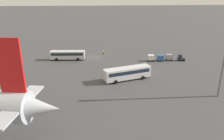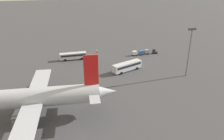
{
  "view_description": "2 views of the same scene",
  "coord_description": "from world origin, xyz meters",
  "px_view_note": "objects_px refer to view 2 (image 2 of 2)",
  "views": [
    {
      "loc": [
        0.26,
        74.99,
        21.77
      ],
      "look_at": [
        -4.29,
        22.8,
        2.89
      ],
      "focal_mm": 35.0,
      "sensor_mm": 36.0,
      "label": 1
    },
    {
      "loc": [
        22.53,
        93.55,
        32.73
      ],
      "look_at": [
        -0.85,
        26.45,
        2.87
      ],
      "focal_mm": 35.0,
      "sensor_mm": 36.0,
      "label": 2
    }
  ],
  "objects_px": {
    "shuttle_bus_near": "(73,56)",
    "cargo_cart_white": "(135,53)",
    "baggage_tug": "(154,52)",
    "airplane": "(28,98)",
    "shuttle_bus_far": "(127,66)",
    "worker_person": "(97,51)",
    "cargo_cart_blue": "(141,53)",
    "cargo_cart_grey": "(147,51)"
  },
  "relations": [
    {
      "from": "shuttle_bus_near",
      "to": "cargo_cart_white",
      "type": "height_order",
      "value": "shuttle_bus_near"
    },
    {
      "from": "shuttle_bus_near",
      "to": "baggage_tug",
      "type": "height_order",
      "value": "shuttle_bus_near"
    },
    {
      "from": "airplane",
      "to": "shuttle_bus_far",
      "type": "relative_size",
      "value": 3.41
    },
    {
      "from": "shuttle_bus_far",
      "to": "worker_person",
      "type": "relative_size",
      "value": 7.34
    },
    {
      "from": "worker_person",
      "to": "cargo_cart_blue",
      "type": "bearing_deg",
      "value": 151.59
    },
    {
      "from": "shuttle_bus_near",
      "to": "cargo_cart_blue",
      "type": "bearing_deg",
      "value": 176.05
    },
    {
      "from": "worker_person",
      "to": "shuttle_bus_near",
      "type": "bearing_deg",
      "value": 25.23
    },
    {
      "from": "worker_person",
      "to": "shuttle_bus_far",
      "type": "bearing_deg",
      "value": 101.18
    },
    {
      "from": "baggage_tug",
      "to": "cargo_cart_blue",
      "type": "height_order",
      "value": "baggage_tug"
    },
    {
      "from": "baggage_tug",
      "to": "shuttle_bus_far",
      "type": "bearing_deg",
      "value": 44.3
    },
    {
      "from": "cargo_cart_grey",
      "to": "airplane",
      "type": "bearing_deg",
      "value": 35.67
    },
    {
      "from": "worker_person",
      "to": "cargo_cart_grey",
      "type": "xyz_separation_m",
      "value": [
        -21.46,
        9.37,
        0.32
      ]
    },
    {
      "from": "airplane",
      "to": "shuttle_bus_far",
      "type": "distance_m",
      "value": 40.94
    },
    {
      "from": "shuttle_bus_far",
      "to": "cargo_cart_blue",
      "type": "xyz_separation_m",
      "value": [
        -13.39,
        -15.12,
        -0.79
      ]
    },
    {
      "from": "airplane",
      "to": "cargo_cart_white",
      "type": "distance_m",
      "value": 58.31
    },
    {
      "from": "shuttle_bus_far",
      "to": "cargo_cart_blue",
      "type": "height_order",
      "value": "shuttle_bus_far"
    },
    {
      "from": "shuttle_bus_far",
      "to": "cargo_cart_grey",
      "type": "xyz_separation_m",
      "value": [
        -16.51,
        -15.68,
        -0.79
      ]
    },
    {
      "from": "cargo_cart_white",
      "to": "cargo_cart_blue",
      "type": "bearing_deg",
      "value": 173.05
    },
    {
      "from": "shuttle_bus_near",
      "to": "cargo_cart_grey",
      "type": "distance_m",
      "value": 34.01
    },
    {
      "from": "baggage_tug",
      "to": "worker_person",
      "type": "xyz_separation_m",
      "value": [
        25.24,
        -10.07,
        -0.07
      ]
    },
    {
      "from": "shuttle_bus_near",
      "to": "cargo_cart_grey",
      "type": "relative_size",
      "value": 5.62
    },
    {
      "from": "cargo_cart_grey",
      "to": "cargo_cart_blue",
      "type": "height_order",
      "value": "same"
    },
    {
      "from": "shuttle_bus_near",
      "to": "cargo_cart_blue",
      "type": "distance_m",
      "value": 30.98
    },
    {
      "from": "worker_person",
      "to": "cargo_cart_blue",
      "type": "distance_m",
      "value": 20.86
    },
    {
      "from": "airplane",
      "to": "worker_person",
      "type": "relative_size",
      "value": 25.04
    },
    {
      "from": "airplane",
      "to": "shuttle_bus_near",
      "type": "xyz_separation_m",
      "value": [
        -17.5,
        -40.38,
        -4.27
      ]
    },
    {
      "from": "shuttle_bus_near",
      "to": "cargo_cart_grey",
      "type": "bearing_deg",
      "value": 177.67
    },
    {
      "from": "worker_person",
      "to": "cargo_cart_white",
      "type": "relative_size",
      "value": 0.84
    },
    {
      "from": "baggage_tug",
      "to": "cargo_cart_white",
      "type": "distance_m",
      "value": 10.03
    },
    {
      "from": "worker_person",
      "to": "cargo_cart_grey",
      "type": "distance_m",
      "value": 23.42
    },
    {
      "from": "worker_person",
      "to": "cargo_cart_grey",
      "type": "relative_size",
      "value": 0.84
    },
    {
      "from": "shuttle_bus_far",
      "to": "cargo_cart_grey",
      "type": "distance_m",
      "value": 22.78
    },
    {
      "from": "airplane",
      "to": "shuttle_bus_near",
      "type": "distance_m",
      "value": 44.21
    },
    {
      "from": "shuttle_bus_near",
      "to": "cargo_cart_white",
      "type": "xyz_separation_m",
      "value": [
        -27.58,
        3.72,
        -0.66
      ]
    },
    {
      "from": "worker_person",
      "to": "airplane",
      "type": "bearing_deg",
      "value": 57.13
    },
    {
      "from": "cargo_cart_white",
      "to": "shuttle_bus_near",
      "type": "bearing_deg",
      "value": -7.68
    },
    {
      "from": "baggage_tug",
      "to": "cargo_cart_white",
      "type": "height_order",
      "value": "baggage_tug"
    },
    {
      "from": "baggage_tug",
      "to": "cargo_cart_blue",
      "type": "distance_m",
      "value": 6.9
    },
    {
      "from": "airplane",
      "to": "cargo_cart_blue",
      "type": "xyz_separation_m",
      "value": [
        -48.2,
        -36.28,
        -4.93
      ]
    },
    {
      "from": "baggage_tug",
      "to": "worker_person",
      "type": "distance_m",
      "value": 27.17
    },
    {
      "from": "worker_person",
      "to": "cargo_cart_blue",
      "type": "relative_size",
      "value": 0.84
    },
    {
      "from": "airplane",
      "to": "cargo_cart_grey",
      "type": "distance_m",
      "value": 63.36
    }
  ]
}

